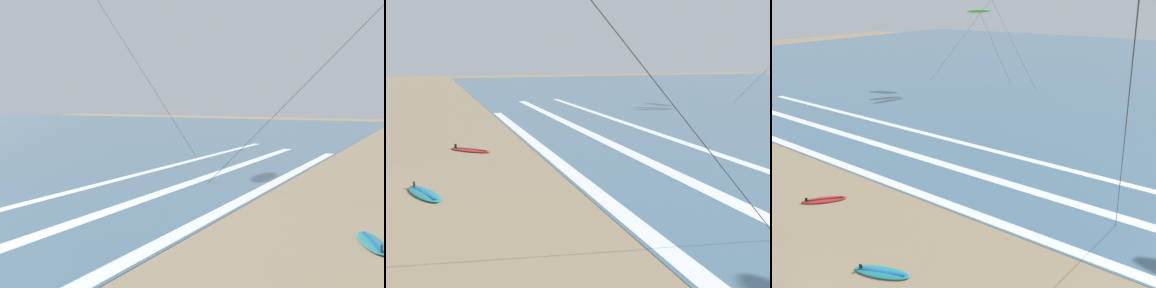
{
  "view_description": "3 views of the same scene",
  "coord_description": "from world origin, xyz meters",
  "views": [
    {
      "loc": [
        -12.09,
        3.56,
        3.91
      ],
      "look_at": [
        -0.23,
        9.66,
        2.6
      ],
      "focal_mm": 44.23,
      "sensor_mm": 36.0,
      "label": 1
    },
    {
      "loc": [
        14.93,
        5.2,
        4.22
      ],
      "look_at": [
        1.5,
        9.75,
        1.36
      ],
      "focal_mm": 41.44,
      "sensor_mm": 36.0,
      "label": 2
    },
    {
      "loc": [
        9.25,
        -1.8,
        9.11
      ],
      "look_at": [
        0.68,
        10.72,
        2.98
      ],
      "focal_mm": 33.41,
      "sensor_mm": 36.0,
      "label": 3
    }
  ],
  "objects": [
    {
      "name": "surfboard_near_water",
      "position": [
        1.09,
        4.9,
        0.05
      ],
      "size": [
        2.17,
        1.33,
        0.25
      ],
      "color": "teal",
      "rests_on": "ground"
    },
    {
      "name": "wave_foam_shoreline",
      "position": [
        1.86,
        9.98,
        0.01
      ],
      "size": [
        39.24,
        0.57,
        0.01
      ],
      "primitive_type": "cube",
      "color": "white",
      "rests_on": "ocean_surface"
    },
    {
      "name": "wave_foam_outer_break",
      "position": [
        -0.21,
        16.9,
        0.01
      ],
      "size": [
        52.29,
        0.51,
        0.01
      ],
      "primitive_type": "cube",
      "color": "white",
      "rests_on": "ocean_surface"
    },
    {
      "name": "wave_foam_mid_break",
      "position": [
        -1.25,
        13.43,
        0.01
      ],
      "size": [
        48.61,
        0.64,
        0.01
      ],
      "primitive_type": "cube",
      "color": "white",
      "rests_on": "ocean_surface"
    },
    {
      "name": "surfboard_right_spare",
      "position": [
        -4.96,
        6.85,
        0.05
      ],
      "size": [
        1.88,
        1.94,
        0.25
      ],
      "color": "red",
      "rests_on": "ground"
    }
  ]
}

